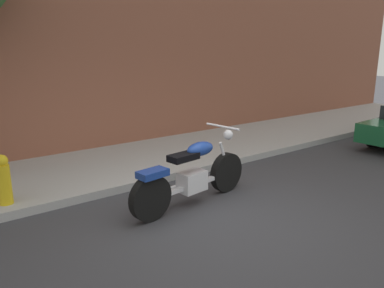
% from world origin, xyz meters
% --- Properties ---
extents(ground_plane, '(60.00, 60.00, 0.00)m').
position_xyz_m(ground_plane, '(0.00, 0.00, 0.00)').
color(ground_plane, '#38383D').
extents(sidewalk, '(24.82, 2.64, 0.14)m').
position_xyz_m(sidewalk, '(0.00, 3.00, 0.07)').
color(sidewalk, '#A5A5A5').
rests_on(sidewalk, ground).
extents(motorcycle, '(2.32, 0.70, 1.18)m').
position_xyz_m(motorcycle, '(0.04, 0.61, 0.47)').
color(motorcycle, black).
rests_on(motorcycle, ground).
extents(fire_hydrant, '(0.20, 0.20, 0.91)m').
position_xyz_m(fire_hydrant, '(-2.38, 2.02, 0.46)').
color(fire_hydrant, gold).
rests_on(fire_hydrant, ground).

